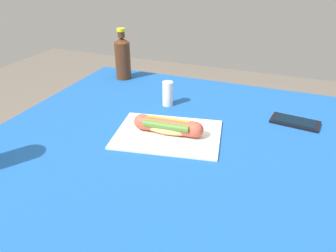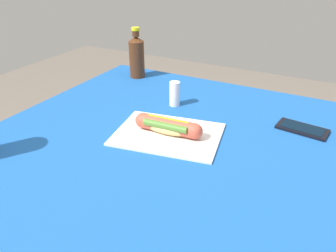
# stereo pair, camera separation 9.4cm
# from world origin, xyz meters

# --- Properties ---
(dining_table) EXTENTS (1.12, 1.01, 0.77)m
(dining_table) POSITION_xyz_m (0.00, 0.00, 0.64)
(dining_table) COLOR brown
(dining_table) RESTS_ON ground
(paper_wrapper) EXTENTS (0.33, 0.27, 0.01)m
(paper_wrapper) POSITION_xyz_m (0.05, -0.02, 0.77)
(paper_wrapper) COLOR silver
(paper_wrapper) RESTS_ON dining_table
(hot_dog) EXTENTS (0.21, 0.06, 0.05)m
(hot_dog) POSITION_xyz_m (0.05, -0.02, 0.80)
(hot_dog) COLOR #E5BC75
(hot_dog) RESTS_ON paper_wrapper
(cell_phone) EXTENTS (0.15, 0.09, 0.01)m
(cell_phone) POSITION_xyz_m (-0.29, -0.23, 0.77)
(cell_phone) COLOR black
(cell_phone) RESTS_ON dining_table
(soda_bottle) EXTENTS (0.06, 0.06, 0.21)m
(soda_bottle) POSITION_xyz_m (0.40, -0.40, 0.86)
(soda_bottle) COLOR #4C2814
(soda_bottle) RESTS_ON dining_table
(salt_shaker) EXTENTS (0.04, 0.04, 0.08)m
(salt_shaker) POSITION_xyz_m (0.13, -0.22, 0.81)
(salt_shaker) COLOR silver
(salt_shaker) RESTS_ON dining_table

